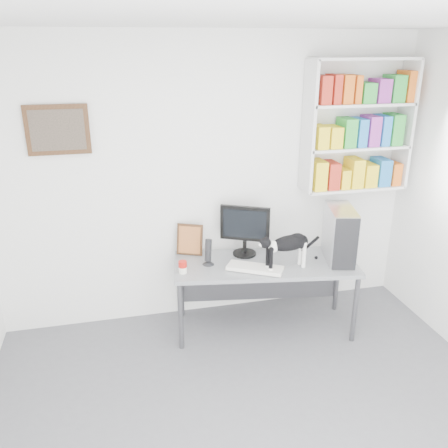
% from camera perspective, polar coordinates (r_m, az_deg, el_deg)
% --- Properties ---
extents(room, '(4.01, 4.01, 2.70)m').
position_cam_1_polar(room, '(2.69, 7.01, -6.52)').
color(room, '#5C5D62').
rests_on(room, ground).
extents(bookshelf, '(1.03, 0.28, 1.24)m').
position_cam_1_polar(bookshelf, '(4.72, 15.82, 11.28)').
color(bookshelf, silver).
rests_on(bookshelf, room).
extents(wall_art, '(0.52, 0.04, 0.42)m').
position_cam_1_polar(wall_art, '(4.27, -19.38, 10.63)').
color(wall_art, '#4D3018').
rests_on(wall_art, room).
extents(desk, '(1.75, 0.90, 0.69)m').
position_cam_1_polar(desk, '(4.55, 4.87, -8.56)').
color(desk, gray).
rests_on(desk, room).
extents(monitor, '(0.52, 0.40, 0.50)m').
position_cam_1_polar(monitor, '(4.43, 2.53, -0.76)').
color(monitor, black).
rests_on(monitor, desk).
extents(keyboard, '(0.52, 0.41, 0.04)m').
position_cam_1_polar(keyboard, '(4.23, 3.76, -5.29)').
color(keyboard, white).
rests_on(keyboard, desk).
extents(pc_tower, '(0.34, 0.54, 0.50)m').
position_cam_1_polar(pc_tower, '(4.47, 13.74, -1.17)').
color(pc_tower, silver).
rests_on(pc_tower, desk).
extents(speaker, '(0.15, 0.15, 0.25)m').
position_cam_1_polar(speaker, '(4.28, -1.92, -3.36)').
color(speaker, black).
rests_on(speaker, desk).
extents(leaning_print, '(0.27, 0.19, 0.31)m').
position_cam_1_polar(leaning_print, '(4.49, -4.13, -1.81)').
color(leaning_print, '#4D3018').
rests_on(leaning_print, desk).
extents(soup_can, '(0.08, 0.08, 0.11)m').
position_cam_1_polar(soup_can, '(4.17, -4.99, -5.19)').
color(soup_can, red).
rests_on(soup_can, desk).
extents(cat, '(0.55, 0.22, 0.33)m').
position_cam_1_polar(cat, '(4.22, 7.65, -3.32)').
color(cat, black).
rests_on(cat, desk).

